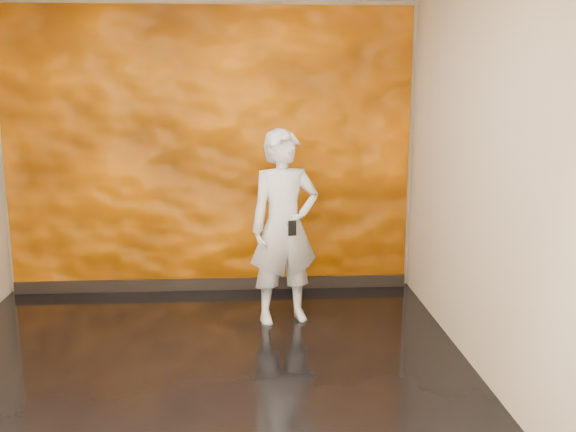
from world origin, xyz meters
The scene contains 5 objects.
room centered at (0.00, 0.00, 1.40)m, with size 4.02×4.02×2.81m.
feature_wall centered at (0.00, 1.96, 1.38)m, with size 3.90×0.06×2.75m, color orange.
baseboard centered at (0.00, 1.92, 0.06)m, with size 3.90×0.04×0.12m, color black.
man centered at (0.67, 1.05, 0.84)m, with size 0.61×0.40×1.67m, color #A3A8B2.
phone centered at (0.72, 0.81, 0.88)m, with size 0.07×0.01×0.13m, color black.
Camera 1 is at (0.36, -4.28, 2.06)m, focal length 40.00 mm.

